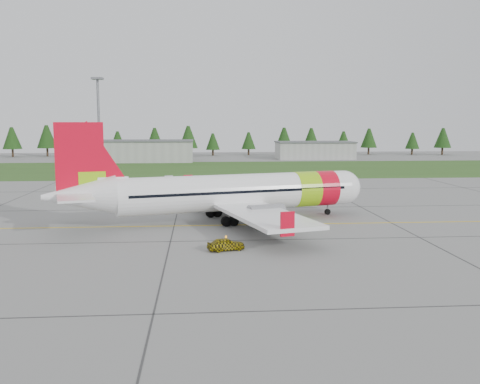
{
  "coord_description": "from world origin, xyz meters",
  "views": [
    {
      "loc": [
        -12.18,
        -51.37,
        11.49
      ],
      "look_at": [
        -7.58,
        7.92,
        3.78
      ],
      "focal_mm": 40.0,
      "sensor_mm": 36.0,
      "label": 1
    }
  ],
  "objects": [
    {
      "name": "aircraft",
      "position": [
        -8.48,
        10.67,
        3.34
      ],
      "size": [
        37.42,
        35.26,
        11.57
      ],
      "rotation": [
        0.0,
        0.0,
        0.27
      ],
      "color": "white",
      "rests_on": "ground"
    },
    {
      "name": "grass_strip",
      "position": [
        0.0,
        82.0,
        0.01
      ],
      "size": [
        320.0,
        50.0,
        0.03
      ],
      "primitive_type": "cube",
      "color": "#30561E",
      "rests_on": "ground"
    },
    {
      "name": "taxi_guideline",
      "position": [
        0.0,
        8.0,
        0.01
      ],
      "size": [
        120.0,
        0.25,
        0.02
      ],
      "primitive_type": "cube",
      "color": "gold",
      "rests_on": "ground"
    },
    {
      "name": "treeline",
      "position": [
        0.0,
        138.0,
        5.0
      ],
      "size": [
        160.0,
        8.0,
        10.0
      ],
      "primitive_type": null,
      "color": "#1C3F14",
      "rests_on": "ground"
    },
    {
      "name": "floodlight_mast",
      "position": [
        -32.0,
        58.0,
        10.0
      ],
      "size": [
        0.5,
        0.5,
        20.0
      ],
      "primitive_type": "cylinder",
      "color": "slate",
      "rests_on": "ground"
    },
    {
      "name": "hangar_east",
      "position": [
        25.0,
        118.0,
        2.6
      ],
      "size": [
        24.0,
        12.0,
        5.2
      ],
      "primitive_type": "cube",
      "color": "#A8A8A3",
      "rests_on": "ground"
    },
    {
      "name": "service_van",
      "position": [
        -17.9,
        50.49,
        2.26
      ],
      "size": [
        1.64,
        1.55,
        4.52
      ],
      "primitive_type": "imported",
      "rotation": [
        0.0,
        0.0,
        0.04
      ],
      "color": "silver",
      "rests_on": "ground"
    },
    {
      "name": "hangar_west",
      "position": [
        -30.0,
        110.0,
        3.0
      ],
      "size": [
        32.0,
        14.0,
        6.0
      ],
      "primitive_type": "cube",
      "color": "#A8A8A3",
      "rests_on": "ground"
    },
    {
      "name": "follow_me_car",
      "position": [
        -9.79,
        -4.03,
        1.7
      ],
      "size": [
        1.49,
        1.63,
        3.41
      ],
      "primitive_type": "imported",
      "rotation": [
        0.0,
        0.0,
        1.85
      ],
      "color": "#D0B80B",
      "rests_on": "ground"
    },
    {
      "name": "ground",
      "position": [
        0.0,
        0.0,
        0.0
      ],
      "size": [
        320.0,
        320.0,
        0.0
      ],
      "primitive_type": "plane",
      "color": "gray",
      "rests_on": "ground"
    }
  ]
}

